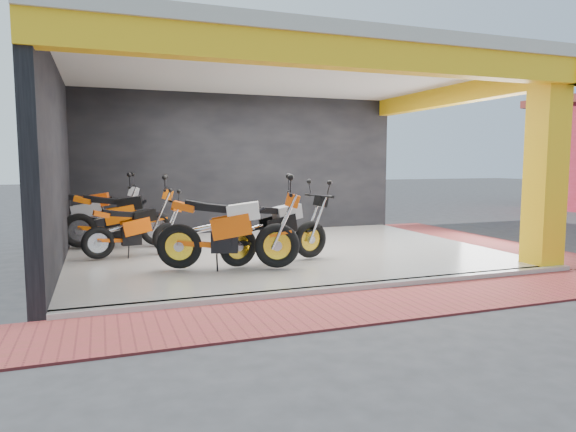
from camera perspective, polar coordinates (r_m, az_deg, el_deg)
name	(u,v)px	position (r m, az deg, el deg)	size (l,w,h in m)	color
ground	(325,276)	(8.37, 4.13, -6.69)	(80.00, 80.00, 0.00)	#2D2D30
showroom_floor	(283,253)	(10.18, -0.51, -4.11)	(8.00, 6.00, 0.10)	beige
showroom_ceiling	(283,69)	(10.18, -0.53, 15.98)	(8.40, 6.40, 0.20)	beige
back_wall	(242,166)	(12.99, -5.14, 5.60)	(8.20, 0.20, 3.50)	black
left_wall	(53,167)	(9.47, -24.68, 4.93)	(0.20, 6.20, 3.50)	black
corner_column	(546,167)	(9.77, 26.72, 4.85)	(0.50, 0.50, 3.50)	yellow
header_beam_front	(357,55)	(7.41, 7.66, 17.32)	(8.40, 0.30, 0.40)	yellow
header_beam_right	(456,95)	(12.06, 18.14, 12.68)	(0.30, 6.40, 0.40)	yellow
floor_kerb	(354,288)	(7.47, 7.38, -7.90)	(8.00, 0.20, 0.10)	beige
paver_front	(382,304)	(6.82, 10.45, -9.61)	(9.00, 1.40, 0.03)	maroon
paver_right	(480,242)	(12.62, 20.51, -2.68)	(1.40, 7.00, 0.03)	maroon
moto_hero	(277,224)	(8.28, -1.21, -0.90)	(2.43, 0.90, 1.49)	#F35A0A
moto_row_a	(310,221)	(9.18, 2.50, -0.60)	(2.24, 0.83, 1.37)	black
moto_row_b	(167,223)	(9.95, -13.28, -0.78)	(1.93, 0.72, 1.18)	#FF5C0A
moto_row_c	(123,209)	(11.66, -17.90, 0.74)	(2.38, 0.88, 1.45)	#B3B5BB
moto_row_d	(156,212)	(10.86, -14.40, 0.38)	(2.32, 0.86, 1.42)	orange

